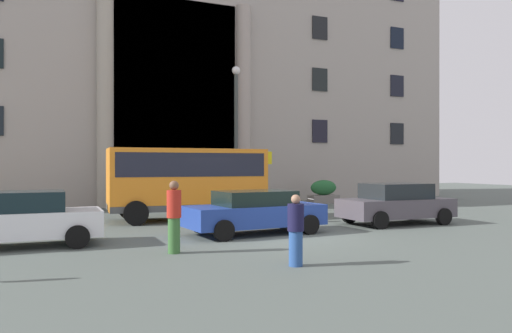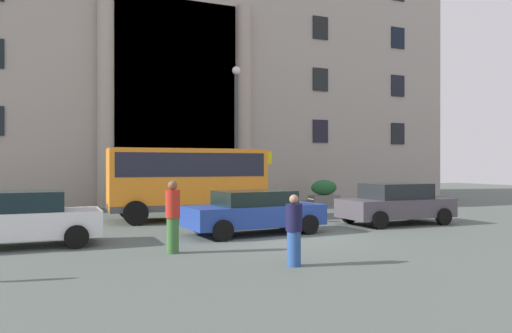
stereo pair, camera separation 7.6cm
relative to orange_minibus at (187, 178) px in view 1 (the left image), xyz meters
name	(u,v)px [view 1 (the left image)]	position (x,y,z in m)	size (l,w,h in m)	color
ground_plane	(284,238)	(1.53, -5.50, -1.74)	(80.00, 64.00, 0.12)	#515B55
office_building_facade	(160,46)	(1.53, 11.98, 8.12)	(37.82, 9.68, 19.61)	#A0978F
orange_minibus	(187,178)	(0.00, 0.00, 0.00)	(6.17, 2.76, 2.83)	orange
bus_stop_sign	(267,175)	(4.44, 1.99, 0.06)	(0.44, 0.08, 2.83)	#9A9112
hedge_planter_west	(324,192)	(9.49, 5.20, -1.04)	(1.73, 0.76, 1.33)	slate
hedge_planter_entrance_left	(136,193)	(-1.12, 5.28, -0.86)	(1.74, 0.82, 1.70)	slate
parked_estate_mid	(255,211)	(0.92, -4.66, -0.97)	(4.50, 2.27, 1.37)	#213D96
parked_hatchback_near	(19,219)	(-5.83, -4.45, -0.92)	(4.18, 1.94, 1.48)	white
white_taxi_kerbside	(396,203)	(6.72, -4.40, -0.91)	(4.18, 2.08, 1.51)	#4B454D
motorcycle_near_kerb	(295,210)	(3.55, -2.46, -1.22)	(2.02, 0.55, 0.89)	black
pedestrian_woman_dark_dress	(174,216)	(-2.27, -6.96, -0.77)	(0.36, 0.36, 1.80)	#366630
pedestrian_man_red_shirt	(296,230)	(-0.22, -9.52, -0.91)	(0.36, 0.36, 1.55)	#284B8D
lamppost_plaza_centre	(236,126)	(3.32, 3.19, 2.43)	(0.40, 0.40, 6.99)	#353D3B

